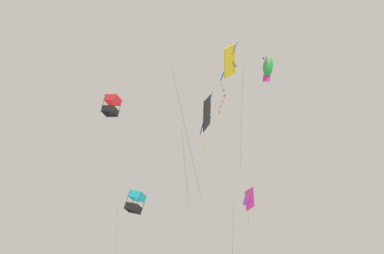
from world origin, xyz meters
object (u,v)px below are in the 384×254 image
at_px(kite_diamond_near_right, 207,113).
at_px(kite_diamond_far_centre, 229,62).
at_px(kite_delta_highest, 249,200).
at_px(kite_box_upper_right, 111,106).
at_px(kite_box_mid_left, 135,202).
at_px(kite_fish_low_drifter, 268,66).

height_order(kite_diamond_near_right, kite_diamond_far_centre, kite_diamond_far_centre).
relative_size(kite_diamond_near_right, kite_delta_highest, 1.64).
height_order(kite_box_upper_right, kite_diamond_far_centre, kite_box_upper_right).
distance_m(kite_box_upper_right, kite_box_mid_left, 9.76).
distance_m(kite_diamond_near_right, kite_delta_highest, 7.40).
height_order(kite_delta_highest, kite_diamond_far_centre, kite_diamond_far_centre).
relative_size(kite_box_mid_left, kite_delta_highest, 1.96).
bearing_deg(kite_diamond_near_right, kite_delta_highest, -24.59).
xyz_separation_m(kite_fish_low_drifter, kite_diamond_near_right, (-2.97, -6.76, -7.06)).
height_order(kite_fish_low_drifter, kite_delta_highest, kite_fish_low_drifter).
bearing_deg(kite_fish_low_drifter, kite_diamond_near_right, 162.99).
bearing_deg(kite_box_upper_right, kite_diamond_near_right, -135.13).
bearing_deg(kite_diamond_far_centre, kite_delta_highest, -9.22).
xyz_separation_m(kite_box_mid_left, kite_diamond_near_right, (8.98, -15.47, -1.48)).
relative_size(kite_box_upper_right, kite_diamond_near_right, 0.30).
bearing_deg(kite_fish_low_drifter, kite_delta_highest, 93.34).
bearing_deg(kite_delta_highest, kite_diamond_far_centre, -173.17).
distance_m(kite_fish_low_drifter, kite_diamond_far_centre, 8.49).
distance_m(kite_diamond_near_right, kite_diamond_far_centre, 3.22).
bearing_deg(kite_box_mid_left, kite_diamond_near_right, -144.09).
bearing_deg(kite_fish_low_drifter, kite_diamond_far_centre, 174.41).
relative_size(kite_fish_low_drifter, kite_diamond_far_centre, 0.89).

